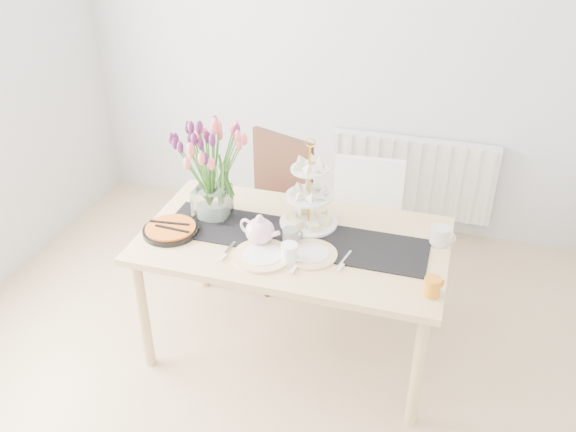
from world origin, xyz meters
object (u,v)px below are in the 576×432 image
(radiator, at_px, (410,176))
(cream_jug, at_px, (440,236))
(chair_brown, at_px, (271,197))
(mug_orange, at_px, (432,287))
(teapot, at_px, (260,231))
(cake_stand, at_px, (309,203))
(mug_white, at_px, (289,253))
(tulip_vase, at_px, (209,158))
(plate_right, at_px, (311,254))
(chair_white, at_px, (365,219))
(tart_tin, at_px, (171,230))
(dining_table, at_px, (294,250))
(mug_grey, at_px, (290,237))
(plate_left, at_px, (262,256))

(radiator, xyz_separation_m, cream_jug, (0.28, -1.31, 0.35))
(radiator, distance_m, chair_brown, 1.13)
(radiator, distance_m, mug_orange, 1.81)
(teapot, bearing_deg, chair_brown, 122.36)
(cake_stand, xyz_separation_m, mug_white, (0.00, -0.36, -0.08))
(tulip_vase, xyz_separation_m, cream_jug, (1.22, 0.08, -0.31))
(mug_orange, height_order, plate_right, mug_orange)
(chair_white, relative_size, tart_tin, 2.95)
(chair_white, xyz_separation_m, tulip_vase, (-0.76, -0.61, 0.60))
(dining_table, bearing_deg, tart_tin, -167.60)
(tulip_vase, relative_size, mug_orange, 7.00)
(teapot, xyz_separation_m, mug_grey, (0.16, 0.03, -0.03))
(cream_jug, distance_m, plate_left, 0.92)
(cream_jug, distance_m, tart_tin, 1.41)
(chair_brown, xyz_separation_m, cake_stand, (0.40, -0.56, 0.33))
(cream_jug, distance_m, plate_right, 0.68)
(plate_right, bearing_deg, chair_white, 80.39)
(cream_jug, bearing_deg, chair_white, 142.70)
(radiator, xyz_separation_m, chair_brown, (-0.82, -0.77, 0.11))
(cake_stand, bearing_deg, chair_brown, 125.54)
(radiator, xyz_separation_m, mug_orange, (0.28, -1.76, 0.35))
(plate_right, bearing_deg, mug_orange, -13.58)
(teapot, bearing_deg, mug_white, -12.58)
(dining_table, bearing_deg, cream_jug, 12.46)
(radiator, relative_size, tulip_vase, 1.84)
(dining_table, height_order, chair_brown, chair_brown)
(chair_brown, bearing_deg, plate_right, -38.60)
(radiator, distance_m, plate_right, 1.67)
(chair_white, bearing_deg, mug_white, -108.34)
(dining_table, xyz_separation_m, chair_white, (0.27, 0.69, -0.16))
(chair_white, height_order, cake_stand, cake_stand)
(mug_orange, bearing_deg, tart_tin, 129.27)
(plate_right, bearing_deg, mug_white, -136.26)
(tulip_vase, xyz_separation_m, plate_left, (0.39, -0.30, -0.35))
(teapot, bearing_deg, mug_grey, 27.73)
(dining_table, height_order, cream_jug, cream_jug)
(cream_jug, xyz_separation_m, mug_orange, (0.00, -0.44, -0.00))
(radiator, distance_m, teapot, 1.73)
(dining_table, relative_size, chair_brown, 1.69)
(teapot, distance_m, plate_right, 0.29)
(cake_stand, xyz_separation_m, teapot, (-0.19, -0.25, -0.06))
(mug_white, bearing_deg, mug_orange, 12.88)
(mug_white, height_order, mug_orange, mug_white)
(cream_jug, xyz_separation_m, mug_grey, (-0.73, -0.24, 0.00))
(radiator, distance_m, chair_white, 0.82)
(radiator, height_order, tulip_vase, tulip_vase)
(plate_left, bearing_deg, cream_jug, 24.40)
(dining_table, height_order, mug_grey, mug_grey)
(chair_white, height_order, tulip_vase, tulip_vase)
(dining_table, distance_m, mug_orange, 0.80)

